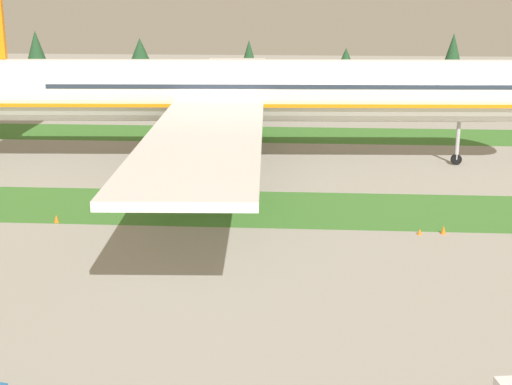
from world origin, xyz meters
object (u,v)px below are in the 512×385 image
at_px(airliner, 233,90).
at_px(taxiway_marker_1, 420,232).
at_px(taxiway_marker_3, 443,230).
at_px(taxiway_marker_0, 56,219).

relative_size(airliner, taxiway_marker_1, 186.44).
bearing_deg(airliner, taxiway_marker_1, 33.45).
bearing_deg(taxiway_marker_3, taxiway_marker_0, 178.57).
xyz_separation_m(airliner, taxiway_marker_0, (-12.99, -22.60, -8.03)).
distance_m(airliner, taxiway_marker_3, 31.44).
bearing_deg(taxiway_marker_0, taxiway_marker_1, -2.01).
bearing_deg(taxiway_marker_1, taxiway_marker_3, 7.73).
distance_m(airliner, taxiway_marker_1, 30.52).
relative_size(airliner, taxiway_marker_0, 128.49).
bearing_deg(taxiway_marker_0, taxiway_marker_3, -1.43).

